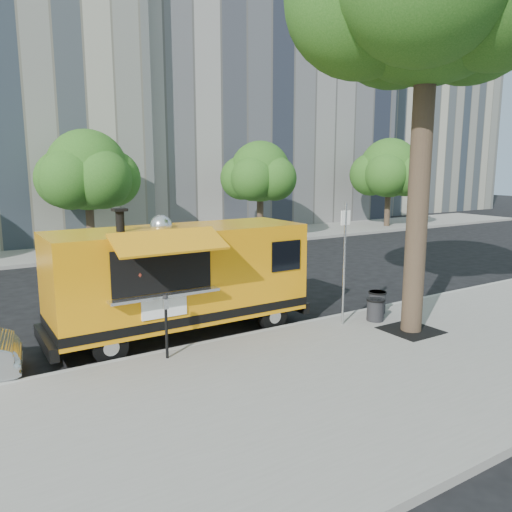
{
  "coord_description": "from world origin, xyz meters",
  "views": [
    {
      "loc": [
        -6.58,
        -10.51,
        4.02
      ],
      "look_at": [
        -0.01,
        0.0,
        1.78
      ],
      "focal_mm": 35.0,
      "sensor_mm": 36.0,
      "label": 1
    }
  ],
  "objects_px": {
    "far_tree_c": "(260,172)",
    "trash_bin_right": "(377,301)",
    "far_tree_d": "(389,168)",
    "food_truck": "(180,277)",
    "parking_meter": "(166,319)",
    "sign_post": "(344,257)",
    "trash_bin_left": "(375,309)",
    "far_tree_b": "(87,170)"
  },
  "relations": [
    {
      "from": "far_tree_b",
      "to": "trash_bin_left",
      "type": "distance_m",
      "value": 15.27
    },
    {
      "from": "sign_post",
      "to": "food_truck",
      "type": "xyz_separation_m",
      "value": [
        -3.58,
        1.72,
        -0.4
      ]
    },
    {
      "from": "far_tree_c",
      "to": "far_tree_d",
      "type": "relative_size",
      "value": 0.92
    },
    {
      "from": "far_tree_b",
      "to": "trash_bin_right",
      "type": "height_order",
      "value": "far_tree_b"
    },
    {
      "from": "sign_post",
      "to": "trash_bin_left",
      "type": "xyz_separation_m",
      "value": [
        0.9,
        -0.23,
        -1.4
      ]
    },
    {
      "from": "far_tree_d",
      "to": "trash_bin_right",
      "type": "height_order",
      "value": "far_tree_d"
    },
    {
      "from": "far_tree_c",
      "to": "food_truck",
      "type": "distance_m",
      "value": 15.98
    },
    {
      "from": "food_truck",
      "to": "trash_bin_right",
      "type": "relative_size",
      "value": 10.92
    },
    {
      "from": "far_tree_c",
      "to": "sign_post",
      "type": "relative_size",
      "value": 1.74
    },
    {
      "from": "food_truck",
      "to": "parking_meter",
      "type": "bearing_deg",
      "value": -122.57
    },
    {
      "from": "far_tree_c",
      "to": "food_truck",
      "type": "relative_size",
      "value": 0.83
    },
    {
      "from": "parking_meter",
      "to": "sign_post",
      "type": "bearing_deg",
      "value": -2.52
    },
    {
      "from": "food_truck",
      "to": "trash_bin_left",
      "type": "bearing_deg",
      "value": -23.63
    },
    {
      "from": "far_tree_b",
      "to": "far_tree_c",
      "type": "xyz_separation_m",
      "value": [
        9.0,
        -0.3,
        -0.12
      ]
    },
    {
      "from": "trash_bin_left",
      "to": "sign_post",
      "type": "bearing_deg",
      "value": 165.48
    },
    {
      "from": "far_tree_d",
      "to": "far_tree_c",
      "type": "bearing_deg",
      "value": -178.85
    },
    {
      "from": "far_tree_c",
      "to": "trash_bin_left",
      "type": "distance_m",
      "value": 15.58
    },
    {
      "from": "far_tree_c",
      "to": "far_tree_d",
      "type": "distance_m",
      "value": 10.0
    },
    {
      "from": "far_tree_c",
      "to": "trash_bin_right",
      "type": "bearing_deg",
      "value": -110.07
    },
    {
      "from": "sign_post",
      "to": "parking_meter",
      "type": "xyz_separation_m",
      "value": [
        -4.55,
        0.2,
        -0.87
      ]
    },
    {
      "from": "far_tree_d",
      "to": "trash_bin_left",
      "type": "distance_m",
      "value": 21.46
    },
    {
      "from": "trash_bin_left",
      "to": "parking_meter",
      "type": "bearing_deg",
      "value": 175.47
    },
    {
      "from": "sign_post",
      "to": "food_truck",
      "type": "distance_m",
      "value": 3.99
    },
    {
      "from": "sign_post",
      "to": "food_truck",
      "type": "relative_size",
      "value": 0.48
    },
    {
      "from": "parking_meter",
      "to": "trash_bin_left",
      "type": "relative_size",
      "value": 2.39
    },
    {
      "from": "far_tree_d",
      "to": "trash_bin_right",
      "type": "bearing_deg",
      "value": -137.19
    },
    {
      "from": "far_tree_d",
      "to": "trash_bin_right",
      "type": "xyz_separation_m",
      "value": [
        -15.0,
        -13.9,
        -3.43
      ]
    },
    {
      "from": "food_truck",
      "to": "far_tree_b",
      "type": "bearing_deg",
      "value": 85.25
    },
    {
      "from": "far_tree_c",
      "to": "food_truck",
      "type": "xyz_separation_m",
      "value": [
        -10.03,
        -12.23,
        -2.26
      ]
    },
    {
      "from": "parking_meter",
      "to": "trash_bin_left",
      "type": "distance_m",
      "value": 5.49
    },
    {
      "from": "parking_meter",
      "to": "trash_bin_right",
      "type": "xyz_separation_m",
      "value": [
        6.0,
        0.05,
        -0.52
      ]
    },
    {
      "from": "far_tree_d",
      "to": "parking_meter",
      "type": "height_order",
      "value": "far_tree_d"
    },
    {
      "from": "sign_post",
      "to": "trash_bin_left",
      "type": "relative_size",
      "value": 5.36
    },
    {
      "from": "far_tree_d",
      "to": "parking_meter",
      "type": "bearing_deg",
      "value": -146.4
    },
    {
      "from": "trash_bin_left",
      "to": "trash_bin_right",
      "type": "xyz_separation_m",
      "value": [
        0.55,
        0.48,
        0.01
      ]
    },
    {
      "from": "far_tree_c",
      "to": "parking_meter",
      "type": "relative_size",
      "value": 3.9
    },
    {
      "from": "far_tree_d",
      "to": "far_tree_b",
      "type": "bearing_deg",
      "value": 179.7
    },
    {
      "from": "food_truck",
      "to": "sign_post",
      "type": "bearing_deg",
      "value": -25.73
    },
    {
      "from": "far_tree_b",
      "to": "far_tree_c",
      "type": "relative_size",
      "value": 1.06
    },
    {
      "from": "far_tree_c",
      "to": "sign_post",
      "type": "xyz_separation_m",
      "value": [
        -6.45,
        -13.95,
        -1.87
      ]
    },
    {
      "from": "trash_bin_left",
      "to": "far_tree_d",
      "type": "bearing_deg",
      "value": 42.76
    },
    {
      "from": "far_tree_c",
      "to": "food_truck",
      "type": "bearing_deg",
      "value": -129.36
    }
  ]
}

